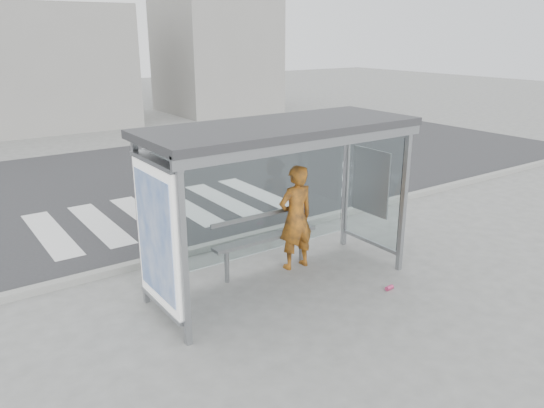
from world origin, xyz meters
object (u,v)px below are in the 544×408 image
(person, at_px, (296,218))
(soda_can, at_px, (389,288))
(bus_shelter, at_px, (259,168))
(bench, at_px, (265,238))

(person, height_order, soda_can, person)
(bus_shelter, xyz_separation_m, person, (0.97, 0.35, -1.07))
(bus_shelter, bearing_deg, person, 19.50)
(person, xyz_separation_m, bench, (-0.51, 0.18, -0.31))
(bus_shelter, height_order, person, bus_shelter)
(bench, bearing_deg, person, -19.09)
(person, height_order, bench, person)
(bench, bearing_deg, bus_shelter, -131.86)
(bench, distance_m, soda_can, 2.18)
(bus_shelter, relative_size, person, 2.34)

